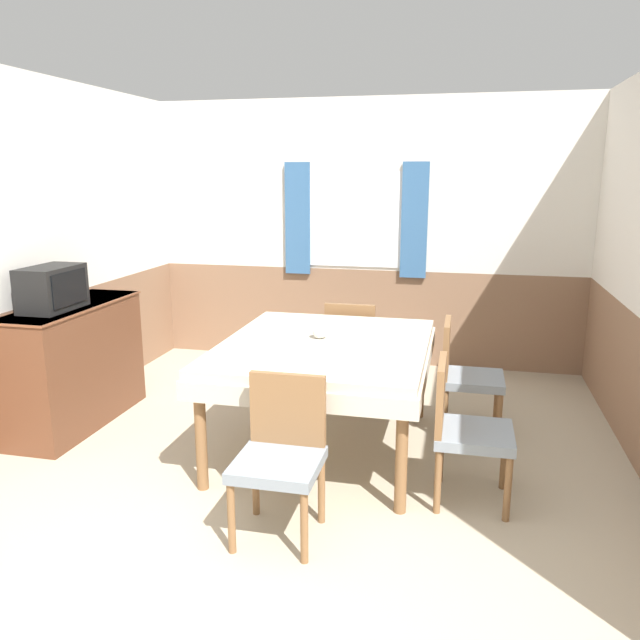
# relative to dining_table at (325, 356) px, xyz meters

# --- Properties ---
(ground_plane) EXTENTS (16.00, 16.00, 0.00)m
(ground_plane) POSITION_rel_dining_table_xyz_m (-0.07, -1.79, -0.67)
(ground_plane) COLOR tan
(wall_back) EXTENTS (4.64, 0.09, 2.60)m
(wall_back) POSITION_rel_dining_table_xyz_m (-0.08, 2.16, 0.63)
(wall_back) COLOR white
(wall_back) RESTS_ON ground_plane
(wall_left) EXTENTS (0.05, 4.32, 2.60)m
(wall_left) POSITION_rel_dining_table_xyz_m (-2.22, 0.17, 0.63)
(wall_left) COLOR white
(wall_left) RESTS_ON ground_plane
(dining_table) EXTENTS (1.40, 1.66, 0.78)m
(dining_table) POSITION_rel_dining_table_xyz_m (0.00, 0.00, 0.00)
(dining_table) COLOR beige
(dining_table) RESTS_ON ground_plane
(chair_head_near) EXTENTS (0.44, 0.44, 0.85)m
(chair_head_near) POSITION_rel_dining_table_xyz_m (-0.00, -1.07, -0.21)
(chair_head_near) COLOR brown
(chair_head_near) RESTS_ON ground_plane
(chair_head_window) EXTENTS (0.44, 0.44, 0.85)m
(chair_head_window) POSITION_rel_dining_table_xyz_m (-0.00, 1.07, -0.21)
(chair_head_window) COLOR brown
(chair_head_window) RESTS_ON ground_plane
(chair_right_far) EXTENTS (0.44, 0.44, 0.85)m
(chair_right_far) POSITION_rel_dining_table_xyz_m (0.93, 0.51, -0.21)
(chair_right_far) COLOR brown
(chair_right_far) RESTS_ON ground_plane
(chair_right_near) EXTENTS (0.44, 0.44, 0.85)m
(chair_right_near) POSITION_rel_dining_table_xyz_m (0.93, -0.51, -0.21)
(chair_right_near) COLOR brown
(chair_right_near) RESTS_ON ground_plane
(sideboard) EXTENTS (0.46, 1.27, 0.94)m
(sideboard) POSITION_rel_dining_table_xyz_m (-1.95, 0.02, -0.20)
(sideboard) COLOR brown
(sideboard) RESTS_ON ground_plane
(tv) EXTENTS (0.29, 0.47, 0.31)m
(tv) POSITION_rel_dining_table_xyz_m (-1.96, -0.16, 0.42)
(tv) COLOR black
(tv) RESTS_ON sideboard
(vase) EXTENTS (0.11, 0.11, 0.11)m
(vase) POSITION_rel_dining_table_xyz_m (-0.05, 0.08, 0.16)
(vase) COLOR silver
(vase) RESTS_ON dining_table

